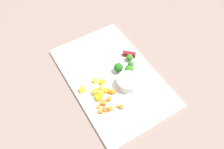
% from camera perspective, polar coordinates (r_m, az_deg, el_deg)
% --- Properties ---
extents(ground_plane, '(4.00, 4.00, 0.00)m').
position_cam_1_polar(ground_plane, '(0.95, 0.00, -0.77)').
color(ground_plane, gray).
extents(cutting_board, '(0.53, 0.34, 0.01)m').
position_cam_1_polar(cutting_board, '(0.95, 0.00, -0.56)').
color(cutting_board, white).
rests_on(cutting_board, ground_plane).
extents(prep_bowl, '(0.09, 0.09, 0.04)m').
position_cam_1_polar(prep_bowl, '(0.91, 3.95, -1.91)').
color(prep_bowl, '#B8B9C1').
rests_on(prep_bowl, cutting_board).
extents(chef_knife, '(0.23, 0.24, 0.02)m').
position_cam_1_polar(chef_knife, '(1.02, 0.36, 5.62)').
color(chef_knife, silver).
rests_on(chef_knife, cutting_board).
extents(carrot_dice_0, '(0.02, 0.02, 0.01)m').
position_cam_1_polar(carrot_dice_0, '(0.86, 2.33, -8.09)').
color(carrot_dice_0, orange).
rests_on(carrot_dice_0, cutting_board).
extents(carrot_dice_1, '(0.01, 0.01, 0.01)m').
position_cam_1_polar(carrot_dice_1, '(0.87, -3.41, -8.11)').
color(carrot_dice_1, orange).
rests_on(carrot_dice_1, cutting_board).
extents(carrot_dice_2, '(0.02, 0.02, 0.01)m').
position_cam_1_polar(carrot_dice_2, '(0.88, -3.48, -6.02)').
color(carrot_dice_2, orange).
rests_on(carrot_dice_2, cutting_board).
extents(carrot_dice_3, '(0.02, 0.02, 0.02)m').
position_cam_1_polar(carrot_dice_3, '(0.89, 0.29, -4.40)').
color(carrot_dice_3, orange).
rests_on(carrot_dice_3, cutting_board).
extents(carrot_dice_4, '(0.02, 0.02, 0.01)m').
position_cam_1_polar(carrot_dice_4, '(0.88, -0.74, -6.15)').
color(carrot_dice_4, orange).
rests_on(carrot_dice_4, cutting_board).
extents(carrot_dice_5, '(0.02, 0.02, 0.01)m').
position_cam_1_polar(carrot_dice_5, '(0.86, -0.43, -8.53)').
color(carrot_dice_5, orange).
rests_on(carrot_dice_5, cutting_board).
extents(carrot_dice_6, '(0.01, 0.01, 0.01)m').
position_cam_1_polar(carrot_dice_6, '(0.87, 1.39, -7.89)').
color(carrot_dice_6, orange).
rests_on(carrot_dice_6, cutting_board).
extents(carrot_dice_7, '(0.01, 0.01, 0.01)m').
position_cam_1_polar(carrot_dice_7, '(0.89, -2.84, -5.70)').
color(carrot_dice_7, orange).
rests_on(carrot_dice_7, cutting_board).
extents(carrot_dice_8, '(0.02, 0.02, 0.01)m').
position_cam_1_polar(carrot_dice_8, '(0.89, -0.43, -4.34)').
color(carrot_dice_8, orange).
rests_on(carrot_dice_8, cutting_board).
extents(carrot_dice_9, '(0.03, 0.03, 0.02)m').
position_cam_1_polar(carrot_dice_9, '(0.87, -2.21, -7.14)').
color(carrot_dice_9, orange).
rests_on(carrot_dice_9, cutting_board).
extents(carrot_dice_10, '(0.02, 0.02, 0.01)m').
position_cam_1_polar(carrot_dice_10, '(0.86, -2.87, -9.18)').
color(carrot_dice_10, orange).
rests_on(carrot_dice_10, cutting_board).
extents(carrot_dice_11, '(0.02, 0.03, 0.01)m').
position_cam_1_polar(carrot_dice_11, '(0.86, -1.81, -8.72)').
color(carrot_dice_11, orange).
rests_on(carrot_dice_11, cutting_board).
extents(pepper_dice_0, '(0.03, 0.02, 0.02)m').
position_cam_1_polar(pepper_dice_0, '(0.88, -3.41, -5.77)').
color(pepper_dice_0, yellow).
rests_on(pepper_dice_0, cutting_board).
extents(pepper_dice_1, '(0.02, 0.02, 0.01)m').
position_cam_1_polar(pepper_dice_1, '(0.90, -2.78, -3.41)').
color(pepper_dice_1, yellow).
rests_on(pepper_dice_1, cutting_board).
extents(pepper_dice_2, '(0.02, 0.02, 0.02)m').
position_cam_1_polar(pepper_dice_2, '(0.90, -7.48, -3.81)').
color(pepper_dice_2, yellow).
rests_on(pepper_dice_2, cutting_board).
extents(pepper_dice_3, '(0.01, 0.01, 0.01)m').
position_cam_1_polar(pepper_dice_3, '(0.89, -2.45, -4.71)').
color(pepper_dice_3, yellow).
rests_on(pepper_dice_3, cutting_board).
extents(pepper_dice_4, '(0.02, 0.02, 0.02)m').
position_cam_1_polar(pepper_dice_4, '(0.92, -2.51, -1.85)').
color(pepper_dice_4, yellow).
rests_on(pepper_dice_4, cutting_board).
extents(pepper_dice_5, '(0.02, 0.02, 0.02)m').
position_cam_1_polar(pepper_dice_5, '(0.90, -1.51, -4.06)').
color(pepper_dice_5, yellow).
rests_on(pepper_dice_5, cutting_board).
extents(pepper_dice_6, '(0.02, 0.03, 0.02)m').
position_cam_1_polar(pepper_dice_6, '(0.89, -4.10, -4.40)').
color(pepper_dice_6, yellow).
rests_on(pepper_dice_6, cutting_board).
extents(pepper_dice_7, '(0.02, 0.02, 0.01)m').
position_cam_1_polar(pepper_dice_7, '(0.93, -4.28, -1.55)').
color(pepper_dice_7, yellow).
rests_on(pepper_dice_7, cutting_board).
extents(broccoli_floret_0, '(0.03, 0.03, 0.03)m').
position_cam_1_polar(broccoli_floret_0, '(0.96, 4.65, 2.65)').
color(broccoli_floret_0, '#83B669').
rests_on(broccoli_floret_0, cutting_board).
extents(broccoli_floret_1, '(0.04, 0.04, 0.04)m').
position_cam_1_polar(broccoli_floret_1, '(0.94, 4.34, 1.15)').
color(broccoli_floret_1, '#85C161').
rests_on(broccoli_floret_1, cutting_board).
extents(broccoli_floret_2, '(0.03, 0.03, 0.03)m').
position_cam_1_polar(broccoli_floret_2, '(0.99, 4.42, 4.25)').
color(broccoli_floret_2, '#92AB66').
rests_on(broccoli_floret_2, cutting_board).
extents(broccoli_floret_3, '(0.04, 0.04, 0.04)m').
position_cam_1_polar(broccoli_floret_3, '(0.94, 1.62, 1.75)').
color(broccoli_floret_3, '#8FB05E').
rests_on(broccoli_floret_3, cutting_board).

